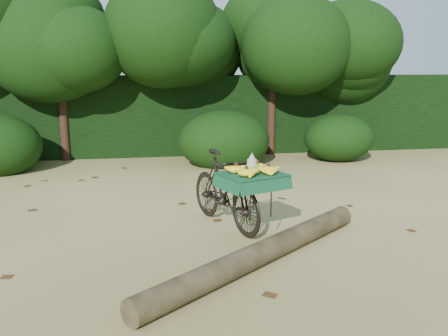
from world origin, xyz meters
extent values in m
plane|color=tan|center=(0.00, 0.00, 0.00)|extent=(80.00, 80.00, 0.00)
imported|color=black|center=(0.85, 0.43, 0.47)|extent=(0.97, 1.62, 0.94)
cube|color=black|center=(1.06, -0.14, 0.77)|extent=(0.46, 0.51, 0.02)
cube|color=#144D27|center=(1.06, -0.14, 0.79)|extent=(0.83, 0.77, 0.01)
ellipsoid|color=olive|center=(1.12, -0.11, 0.84)|extent=(0.09, 0.07, 0.10)
ellipsoid|color=olive|center=(1.01, -0.10, 0.84)|extent=(0.09, 0.07, 0.10)
ellipsoid|color=olive|center=(1.04, -0.19, 0.84)|extent=(0.09, 0.07, 0.10)
cylinder|color=#EAE5C6|center=(1.05, -0.13, 0.88)|extent=(0.11, 0.11, 0.14)
cylinder|color=brown|center=(1.02, -0.80, 0.12)|extent=(2.75, 2.25, 0.24)
cube|color=black|center=(0.00, 6.30, 0.90)|extent=(26.00, 1.80, 1.80)
camera|label=1|loc=(-0.13, -5.18, 1.93)|focal=38.00mm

